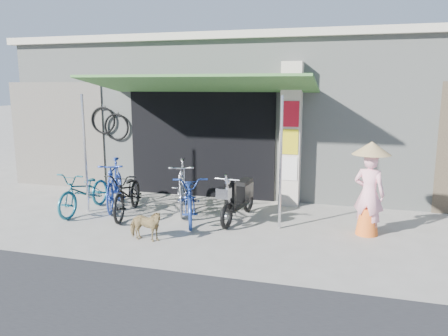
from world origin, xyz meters
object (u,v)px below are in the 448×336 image
(bike_teal, at_px, (85,191))
(street_dog, at_px, (145,225))
(nun, at_px, (369,189))
(bike_blue, at_px, (114,184))
(bike_black, at_px, (128,193))
(bike_navy, at_px, (190,197))
(bike_silver, at_px, (182,186))
(moped, at_px, (239,198))

(bike_teal, xyz_separation_m, street_dog, (1.91, -1.19, -0.16))
(bike_teal, xyz_separation_m, nun, (5.42, 0.15, 0.38))
(bike_teal, bearing_deg, nun, 3.08)
(bike_blue, distance_m, nun, 5.01)
(bike_teal, distance_m, bike_black, 0.94)
(bike_black, relative_size, bike_navy, 0.97)
(nun, bearing_deg, street_dog, 40.58)
(bike_teal, height_order, bike_blue, bike_blue)
(street_dog, bearing_deg, bike_black, 39.98)
(bike_silver, relative_size, moped, 1.07)
(bike_blue, xyz_separation_m, moped, (2.68, -0.06, -0.10))
(bike_blue, height_order, nun, nun)
(bike_black, xyz_separation_m, street_dog, (0.97, -1.24, -0.18))
(nun, bearing_deg, bike_silver, 12.24)
(bike_teal, relative_size, bike_black, 0.96)
(bike_black, distance_m, moped, 2.19)
(nun, bearing_deg, moped, 14.25)
(street_dog, xyz_separation_m, nun, (3.52, 1.34, 0.54))
(street_dog, distance_m, nun, 3.80)
(bike_navy, relative_size, street_dog, 2.79)
(bike_navy, height_order, street_dog, bike_navy)
(bike_black, height_order, moped, moped)
(bike_teal, distance_m, street_dog, 2.25)
(bike_silver, height_order, street_dog, bike_silver)
(bike_black, xyz_separation_m, bike_silver, (0.92, 0.57, 0.07))
(bike_silver, bearing_deg, bike_teal, 179.36)
(bike_blue, xyz_separation_m, bike_navy, (1.81, -0.38, -0.05))
(bike_teal, relative_size, street_dog, 2.60)
(bike_blue, relative_size, nun, 1.06)
(bike_teal, relative_size, nun, 1.02)
(moped, height_order, nun, nun)
(bike_teal, distance_m, bike_silver, 1.96)
(bike_silver, bearing_deg, bike_navy, -75.44)
(bike_navy, distance_m, nun, 3.21)
(street_dog, distance_m, moped, 1.97)
(bike_blue, bearing_deg, bike_black, -56.77)
(bike_navy, bearing_deg, nun, -19.67)
(bike_black, bearing_deg, bike_navy, -12.48)
(bike_silver, bearing_deg, moped, -30.18)
(bike_black, xyz_separation_m, moped, (2.16, 0.32, -0.03))
(bike_navy, relative_size, nun, 1.09)
(nun, bearing_deg, bike_black, 21.01)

